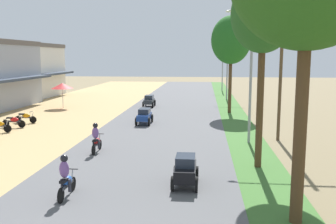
{
  "coord_description": "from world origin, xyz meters",
  "views": [
    {
      "loc": [
        3.02,
        -7.11,
        5.29
      ],
      "look_at": [
        0.54,
        18.71,
        1.43
      ],
      "focal_mm": 40.16,
      "sensor_mm": 36.0,
      "label": 1
    }
  ],
  "objects": [
    {
      "name": "motorbike_foreground_rider",
      "position": [
        -2.02,
        5.83,
        0.86
      ],
      "size": [
        0.54,
        1.8,
        1.66
      ],
      "color": "black",
      "rests_on": "road_strip"
    },
    {
      "name": "vendor_umbrella",
      "position": [
        -11.29,
        29.71,
        2.31
      ],
      "size": [
        2.2,
        2.2,
        2.52
      ],
      "color": "#99999E",
      "rests_on": "dirt_shoulder"
    },
    {
      "name": "streetlamp_far",
      "position": [
        5.8,
        51.17,
        4.6
      ],
      "size": [
        3.16,
        0.2,
        7.89
      ],
      "color": "gray",
      "rests_on": "median_strip"
    },
    {
      "name": "motorbike_ahead_second",
      "position": [
        -2.78,
        12.4,
        0.86
      ],
      "size": [
        0.54,
        1.8,
        1.66
      ],
      "color": "black",
      "rests_on": "road_strip"
    },
    {
      "name": "parked_motorbike_fourth",
      "position": [
        -10.94,
        18.99,
        0.55
      ],
      "size": [
        1.8,
        0.54,
        0.94
      ],
      "color": "black",
      "rests_on": "dirt_shoulder"
    },
    {
      "name": "parked_motorbike_fifth",
      "position": [
        -10.93,
        20.85,
        0.55
      ],
      "size": [
        1.8,
        0.54,
        0.94
      ],
      "color": "black",
      "rests_on": "dirt_shoulder"
    },
    {
      "name": "car_sedan_charcoal",
      "position": [
        -2.63,
        31.31,
        0.74
      ],
      "size": [
        1.1,
        2.26,
        1.19
      ],
      "color": "#282D33",
      "rests_on": "road_strip"
    },
    {
      "name": "car_hatchback_black",
      "position": [
        2.32,
        7.59,
        0.75
      ],
      "size": [
        1.04,
        2.0,
        1.23
      ],
      "color": "black",
      "rests_on": "road_strip"
    },
    {
      "name": "median_tree_third",
      "position": [
        5.42,
        28.03,
        6.72
      ],
      "size": [
        3.62,
        3.62,
        8.89
      ],
      "color": "#4C351E",
      "rests_on": "median_strip"
    },
    {
      "name": "streetlamp_mid",
      "position": [
        5.8,
        39.15,
        4.67
      ],
      "size": [
        3.16,
        0.2,
        8.03
      ],
      "color": "gray",
      "rests_on": "median_strip"
    },
    {
      "name": "median_tree_second",
      "position": [
        5.64,
        10.59,
        7.09
      ],
      "size": [
        2.92,
        2.92,
        8.86
      ],
      "color": "#4C351E",
      "rests_on": "median_strip"
    },
    {
      "name": "car_sedan_blue",
      "position": [
        -1.55,
        21.32,
        0.74
      ],
      "size": [
        1.1,
        2.26,
        1.19
      ],
      "color": "navy",
      "rests_on": "road_strip"
    },
    {
      "name": "motorbike_ahead_third",
      "position": [
        -2.27,
        25.65,
        0.57
      ],
      "size": [
        0.54,
        1.8,
        0.94
      ],
      "color": "black",
      "rests_on": "road_strip"
    },
    {
      "name": "streetlamp_near",
      "position": [
        5.8,
        15.74,
        4.68
      ],
      "size": [
        3.16,
        0.2,
        8.05
      ],
      "color": "gray",
      "rests_on": "median_strip"
    },
    {
      "name": "shophouse_far",
      "position": [
        -19.97,
        40.61,
        3.46
      ],
      "size": [
        8.1,
        8.54,
        6.9
      ],
      "color": "silver",
      "rests_on": "ground"
    },
    {
      "name": "utility_pole_near",
      "position": [
        7.74,
        16.77,
        4.9
      ],
      "size": [
        1.8,
        0.2,
        9.42
      ],
      "color": "brown",
      "rests_on": "ground"
    }
  ]
}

